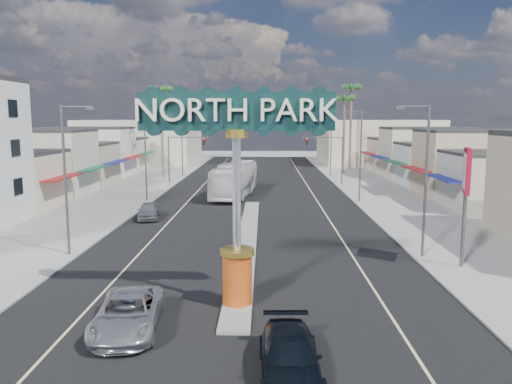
{
  "coord_description": "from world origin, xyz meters",
  "views": [
    {
      "loc": [
        1.19,
        -19.02,
        8.19
      ],
      "look_at": [
        0.66,
        11.35,
        3.74
      ],
      "focal_mm": 35.0,
      "sensor_mm": 36.0,
      "label": 1
    }
  ],
  "objects_px": {
    "palm_right_far": "(352,92)",
    "city_bus": "(235,179)",
    "gateway_sign": "(237,173)",
    "car_parked_left": "(149,211)",
    "streetlight_r_far": "(330,141)",
    "suv_left": "(128,313)",
    "palm_left_far": "(161,95)",
    "streetlight_r_near": "(423,173)",
    "palm_right_mid": "(345,103)",
    "traffic_signal_right": "(328,150)",
    "suv_right": "(290,357)",
    "streetlight_r_mid": "(359,151)",
    "streetlight_l_near": "(68,173)",
    "streetlight_l_mid": "(147,151)",
    "bank_pylon_sign": "(466,178)",
    "traffic_signal_left": "(183,150)",
    "streetlight_l_far": "(183,141)"
  },
  "relations": [
    {
      "from": "suv_left",
      "to": "traffic_signal_left",
      "type": "bearing_deg",
      "value": 90.76
    },
    {
      "from": "palm_left_far",
      "to": "suv_right",
      "type": "height_order",
      "value": "palm_left_far"
    },
    {
      "from": "streetlight_l_far",
      "to": "suv_left",
      "type": "xyz_separation_m",
      "value": [
        6.3,
        -52.62,
        -4.35
      ]
    },
    {
      "from": "palm_right_far",
      "to": "traffic_signal_left",
      "type": "bearing_deg",
      "value": -143.33
    },
    {
      "from": "palm_right_far",
      "to": "suv_left",
      "type": "xyz_separation_m",
      "value": [
        -19.13,
        -62.62,
        -11.67
      ]
    },
    {
      "from": "city_bus",
      "to": "palm_right_far",
      "type": "bearing_deg",
      "value": 65.84
    },
    {
      "from": "traffic_signal_left",
      "to": "suv_right",
      "type": "distance_m",
      "value": 49.49
    },
    {
      "from": "gateway_sign",
      "to": "streetlight_l_near",
      "type": "distance_m",
      "value": 13.19
    },
    {
      "from": "traffic_signal_left",
      "to": "bank_pylon_sign",
      "type": "height_order",
      "value": "bank_pylon_sign"
    },
    {
      "from": "palm_left_far",
      "to": "palm_right_far",
      "type": "relative_size",
      "value": 0.93
    },
    {
      "from": "car_parked_left",
      "to": "suv_right",
      "type": "bearing_deg",
      "value": -75.45
    },
    {
      "from": "streetlight_l_mid",
      "to": "streetlight_r_mid",
      "type": "bearing_deg",
      "value": 0.0
    },
    {
      "from": "streetlight_r_near",
      "to": "gateway_sign",
      "type": "bearing_deg",
      "value": -142.45
    },
    {
      "from": "streetlight_r_far",
      "to": "suv_left",
      "type": "height_order",
      "value": "streetlight_r_far"
    },
    {
      "from": "traffic_signal_right",
      "to": "palm_right_mid",
      "type": "relative_size",
      "value": 0.5
    },
    {
      "from": "streetlight_l_mid",
      "to": "streetlight_l_near",
      "type": "bearing_deg",
      "value": -90.0
    },
    {
      "from": "palm_right_far",
      "to": "city_bus",
      "type": "height_order",
      "value": "palm_right_far"
    },
    {
      "from": "streetlight_r_near",
      "to": "city_bus",
      "type": "xyz_separation_m",
      "value": [
        -12.43,
        23.94,
        -3.28
      ]
    },
    {
      "from": "traffic_signal_left",
      "to": "car_parked_left",
      "type": "bearing_deg",
      "value": -88.03
    },
    {
      "from": "streetlight_r_mid",
      "to": "gateway_sign",
      "type": "bearing_deg",
      "value": -110.42
    },
    {
      "from": "streetlight_r_far",
      "to": "palm_right_mid",
      "type": "relative_size",
      "value": 0.74
    },
    {
      "from": "streetlight_l_near",
      "to": "city_bus",
      "type": "height_order",
      "value": "streetlight_l_near"
    },
    {
      "from": "streetlight_r_far",
      "to": "palm_left_far",
      "type": "height_order",
      "value": "palm_left_far"
    },
    {
      "from": "streetlight_l_mid",
      "to": "suv_left",
      "type": "xyz_separation_m",
      "value": [
        6.3,
        -30.62,
        -4.35
      ]
    },
    {
      "from": "streetlight_l_near",
      "to": "traffic_signal_left",
      "type": "bearing_deg",
      "value": 87.9
    },
    {
      "from": "streetlight_r_near",
      "to": "palm_left_far",
      "type": "bearing_deg",
      "value": 120.36
    },
    {
      "from": "streetlight_l_near",
      "to": "suv_right",
      "type": "bearing_deg",
      "value": -48.56
    },
    {
      "from": "streetlight_r_near",
      "to": "palm_right_mid",
      "type": "xyz_separation_m",
      "value": [
        2.57,
        46.0,
        5.54
      ]
    },
    {
      "from": "gateway_sign",
      "to": "car_parked_left",
      "type": "distance_m",
      "value": 21.76
    },
    {
      "from": "suv_right",
      "to": "bank_pylon_sign",
      "type": "bearing_deg",
      "value": 48.73
    },
    {
      "from": "palm_right_mid",
      "to": "suv_right",
      "type": "bearing_deg",
      "value": -100.37
    },
    {
      "from": "streetlight_r_mid",
      "to": "streetlight_l_near",
      "type": "bearing_deg",
      "value": -136.21
    },
    {
      "from": "streetlight_r_mid",
      "to": "city_bus",
      "type": "distance_m",
      "value": 13.45
    },
    {
      "from": "car_parked_left",
      "to": "traffic_signal_right",
      "type": "bearing_deg",
      "value": 44.45
    },
    {
      "from": "palm_right_far",
      "to": "suv_right",
      "type": "xyz_separation_m",
      "value": [
        -13.0,
        -66.08,
        -11.7
      ]
    },
    {
      "from": "palm_right_mid",
      "to": "city_bus",
      "type": "height_order",
      "value": "palm_right_mid"
    },
    {
      "from": "streetlight_l_near",
      "to": "streetlight_r_far",
      "type": "relative_size",
      "value": 1.0
    },
    {
      "from": "gateway_sign",
      "to": "palm_left_far",
      "type": "xyz_separation_m",
      "value": [
        -13.0,
        48.02,
        5.57
      ]
    },
    {
      "from": "palm_left_far",
      "to": "palm_right_far",
      "type": "distance_m",
      "value": 30.48
    },
    {
      "from": "streetlight_r_far",
      "to": "suv_right",
      "type": "distance_m",
      "value": 56.88
    },
    {
      "from": "traffic_signal_right",
      "to": "suv_right",
      "type": "bearing_deg",
      "value": -98.5
    },
    {
      "from": "traffic_signal_left",
      "to": "palm_left_far",
      "type": "bearing_deg",
      "value": 122.43
    },
    {
      "from": "streetlight_r_far",
      "to": "palm_right_far",
      "type": "distance_m",
      "value": 13.21
    },
    {
      "from": "streetlight_r_mid",
      "to": "suv_left",
      "type": "xyz_separation_m",
      "value": [
        -14.56,
        -30.62,
        -4.35
      ]
    },
    {
      "from": "streetlight_r_near",
      "to": "palm_right_far",
      "type": "distance_m",
      "value": 52.71
    },
    {
      "from": "streetlight_l_far",
      "to": "bank_pylon_sign",
      "type": "relative_size",
      "value": 1.38
    },
    {
      "from": "streetlight_l_mid",
      "to": "streetlight_l_far",
      "type": "xyz_separation_m",
      "value": [
        0.0,
        22.0,
        0.0
      ]
    },
    {
      "from": "streetlight_r_far",
      "to": "suv_right",
      "type": "bearing_deg",
      "value": -98.55
    },
    {
      "from": "suv_left",
      "to": "streetlight_l_mid",
      "type": "bearing_deg",
      "value": 95.93
    },
    {
      "from": "traffic_signal_right",
      "to": "streetlight_l_far",
      "type": "distance_m",
      "value": 21.2
    }
  ]
}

